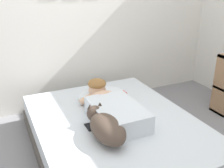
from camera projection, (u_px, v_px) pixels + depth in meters
back_wall at (79, 9)px, 3.31m from camera, size 3.84×0.12×2.50m
bed at (115, 134)px, 2.65m from camera, size 1.52×1.95×0.33m
pillow at (102, 94)px, 3.02m from camera, size 0.52×0.32×0.11m
person_lying at (111, 107)px, 2.61m from camera, size 0.43×0.92×0.27m
dog at (106, 127)px, 2.27m from camera, size 0.26×0.57×0.21m
coffee_cup at (121, 94)px, 3.05m from camera, size 0.12×0.09×0.07m
cell_phone at (90, 127)px, 2.46m from camera, size 0.07×0.14×0.01m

